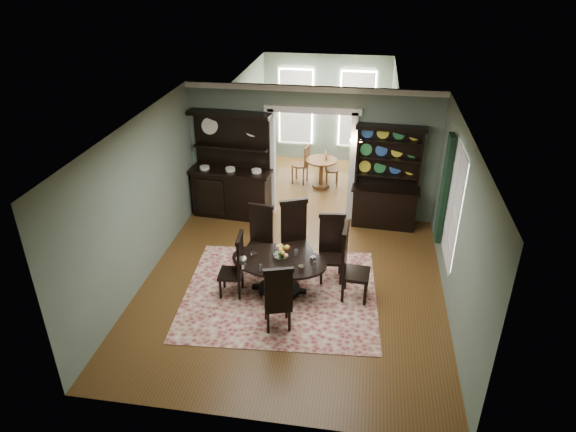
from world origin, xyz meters
name	(u,v)px	position (x,y,z in m)	size (l,w,h in m)	color
room	(292,211)	(0.00, 0.04, 1.58)	(5.51, 6.01, 3.01)	brown
parlor	(323,119)	(0.00, 5.53, 1.52)	(3.51, 3.50, 3.01)	brown
doorway_trim	(312,148)	(0.00, 3.00, 1.62)	(2.08, 0.25, 2.57)	silver
right_window	(449,198)	(2.69, 0.93, 1.60)	(0.15, 1.47, 2.12)	white
wall_sconce	(356,141)	(0.95, 2.85, 1.89)	(0.27, 0.21, 0.21)	#B58030
rug	(281,293)	(-0.17, -0.18, 0.01)	(3.42, 3.00, 0.01)	maroon
dining_table	(279,270)	(-0.20, -0.13, 0.47)	(1.81, 1.74, 0.67)	black
centerpiece	(281,254)	(-0.19, -0.04, 0.74)	(1.47, 0.94, 0.24)	silver
chair_far_left	(260,235)	(-0.70, 0.66, 0.68)	(0.53, 0.51, 1.30)	black
chair_far_mid	(295,234)	(-0.04, 0.73, 0.74)	(0.67, 0.66, 1.40)	black
chair_far_right	(331,245)	(0.67, 0.51, 0.68)	(0.53, 0.50, 1.29)	black
chair_end_left	(236,264)	(-0.93, -0.32, 0.64)	(0.46, 0.48, 1.22)	black
chair_end_right	(350,261)	(1.03, -0.08, 0.74)	(0.52, 0.55, 1.41)	black
chair_near	(278,297)	(-0.04, -1.16, 0.66)	(0.57, 0.55, 1.25)	black
sideboard	(232,181)	(-1.78, 2.72, 0.84)	(1.88, 0.79, 2.42)	black
welsh_dresser	(386,191)	(1.67, 2.75, 0.83)	(1.49, 0.61, 2.28)	black
parlor_table	(321,169)	(0.08, 4.56, 0.49)	(0.81, 0.81, 0.75)	brown
parlor_chair_left	(303,163)	(-0.42, 4.73, 0.56)	(0.47, 0.46, 1.04)	brown
parlor_chair_right	(330,168)	(0.29, 4.68, 0.48)	(0.40, 0.38, 0.90)	brown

